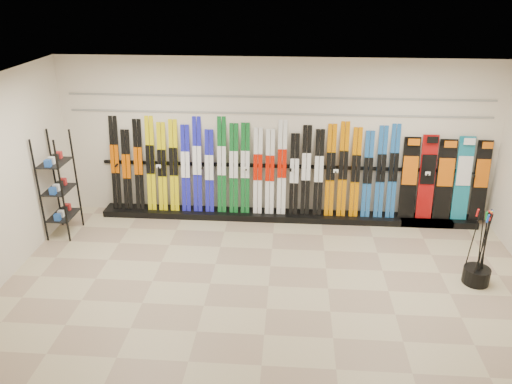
{
  "coord_description": "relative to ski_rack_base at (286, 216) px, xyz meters",
  "views": [
    {
      "loc": [
        0.28,
        -6.3,
        4.3
      ],
      "look_at": [
        -0.26,
        1.0,
        1.1
      ],
      "focal_mm": 35.0,
      "sensor_mm": 36.0,
      "label": 1
    }
  ],
  "objects": [
    {
      "name": "ski_poles",
      "position": [
        2.9,
        -1.96,
        0.55
      ],
      "size": [
        0.25,
        0.29,
        1.18
      ],
      "color": "black",
      "rests_on": "pole_bin"
    },
    {
      "name": "back_wall",
      "position": [
        -0.22,
        0.22,
        1.44
      ],
      "size": [
        8.0,
        0.0,
        8.0
      ],
      "primitive_type": "plane",
      "rotation": [
        1.57,
        0.0,
        0.0
      ],
      "color": "beige",
      "rests_on": "floor"
    },
    {
      "name": "floor",
      "position": [
        -0.22,
        -2.28,
        -0.06
      ],
      "size": [
        8.0,
        8.0,
        0.0
      ],
      "primitive_type": "plane",
      "color": "#9E846D",
      "rests_on": "ground"
    },
    {
      "name": "slatwall_rail_1",
      "position": [
        -0.22,
        0.2,
        2.24
      ],
      "size": [
        7.6,
        0.02,
        0.03
      ],
      "primitive_type": "cube",
      "color": "gray",
      "rests_on": "back_wall"
    },
    {
      "name": "ceiling",
      "position": [
        -0.22,
        -2.28,
        2.94
      ],
      "size": [
        8.0,
        8.0,
        0.0
      ],
      "primitive_type": "plane",
      "rotation": [
        3.14,
        0.0,
        0.0
      ],
      "color": "silver",
      "rests_on": "back_wall"
    },
    {
      "name": "snowboards",
      "position": [
        2.85,
        0.08,
        0.82
      ],
      "size": [
        1.56,
        0.24,
        1.56
      ],
      "color": "black",
      "rests_on": "ski_rack_base"
    },
    {
      "name": "accessory_rack",
      "position": [
        -3.97,
        -0.86,
        0.87
      ],
      "size": [
        0.4,
        0.6,
        1.86
      ],
      "primitive_type": "cube",
      "color": "black",
      "rests_on": "floor"
    },
    {
      "name": "pole_bin",
      "position": [
        2.9,
        -1.95,
        0.07
      ],
      "size": [
        0.39,
        0.39,
        0.25
      ],
      "primitive_type": "cylinder",
      "color": "black",
      "rests_on": "floor"
    },
    {
      "name": "ski_rack_base",
      "position": [
        0.0,
        0.0,
        0.0
      ],
      "size": [
        8.0,
        0.4,
        0.12
      ],
      "primitive_type": "cube",
      "color": "black",
      "rests_on": "floor"
    },
    {
      "name": "slatwall_rail_0",
      "position": [
        -0.22,
        0.2,
        1.94
      ],
      "size": [
        7.6,
        0.02,
        0.03
      ],
      "primitive_type": "cube",
      "color": "gray",
      "rests_on": "back_wall"
    },
    {
      "name": "skis",
      "position": [
        -0.68,
        0.08,
        0.9
      ],
      "size": [
        5.37,
        0.29,
        1.81
      ],
      "color": "black",
      "rests_on": "ski_rack_base"
    }
  ]
}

